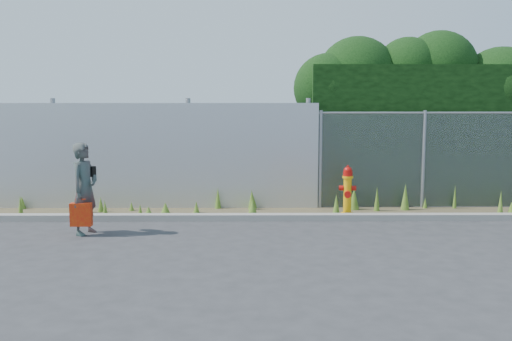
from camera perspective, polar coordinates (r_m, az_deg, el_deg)
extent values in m
plane|color=#323234|center=(9.07, 1.97, -7.38)|extent=(80.00, 80.00, 0.00)
cube|color=gray|center=(10.81, 1.58, -4.69)|extent=(16.00, 0.22, 0.12)
cube|color=#4C412B|center=(11.40, 1.48, -4.35)|extent=(16.00, 1.20, 0.01)
cone|color=#436A1F|center=(11.48, -5.99, -3.72)|extent=(0.13, 0.13, 0.24)
cone|color=#436A1F|center=(13.04, -23.57, -3.07)|extent=(0.11, 0.11, 0.20)
cone|color=#436A1F|center=(11.73, -0.43, -2.99)|extent=(0.16, 0.16, 0.43)
cone|color=#436A1F|center=(12.04, 24.16, -3.63)|extent=(0.18, 0.18, 0.31)
cone|color=#436A1F|center=(11.14, -10.70, -4.17)|extent=(0.20, 0.20, 0.23)
cone|color=#436A1F|center=(11.91, -12.34, -3.58)|extent=(0.11, 0.11, 0.19)
cone|color=#436A1F|center=(11.97, 23.26, -3.14)|extent=(0.12, 0.12, 0.52)
cone|color=#436A1F|center=(12.56, 19.26, -2.53)|extent=(0.08, 0.08, 0.51)
cone|color=#436A1F|center=(11.38, -11.51, -3.93)|extent=(0.10, 0.10, 0.24)
cone|color=#436A1F|center=(11.43, -9.05, -3.81)|extent=(0.20, 0.20, 0.24)
cone|color=#436A1F|center=(12.45, -16.62, -2.44)|extent=(0.12, 0.12, 0.54)
cone|color=#436A1F|center=(11.40, -14.86, -3.76)|extent=(0.12, 0.12, 0.33)
cone|color=#436A1F|center=(11.92, -15.26, -3.36)|extent=(0.13, 0.13, 0.31)
cone|color=#436A1F|center=(11.25, 8.03, -3.49)|extent=(0.16, 0.16, 0.43)
cone|color=#436A1F|center=(12.40, 16.55, -3.19)|extent=(0.09, 0.09, 0.23)
cone|color=#436A1F|center=(12.09, 14.70, -2.63)|extent=(0.18, 0.18, 0.55)
cone|color=#436A1F|center=(12.09, -22.49, -3.28)|extent=(0.10, 0.10, 0.40)
cone|color=#436A1F|center=(11.04, -0.35, -3.83)|extent=(0.21, 0.21, 0.35)
cone|color=#436A1F|center=(11.91, 9.77, -2.83)|extent=(0.22, 0.22, 0.47)
cone|color=#436A1F|center=(11.88, -3.83, -2.83)|extent=(0.13, 0.13, 0.45)
cone|color=#436A1F|center=(11.91, -0.31, -3.17)|extent=(0.18, 0.18, 0.29)
cone|color=#436A1F|center=(11.88, -16.96, -3.18)|extent=(0.22, 0.22, 0.42)
cone|color=#436A1F|center=(11.84, 12.00, -2.85)|extent=(0.12, 0.12, 0.51)
cone|color=#436A1F|center=(12.78, -22.36, -3.06)|extent=(0.16, 0.16, 0.27)
cube|color=#B5B7BC|center=(12.18, -14.07, 1.38)|extent=(8.50, 0.08, 2.20)
cylinder|color=gray|center=(12.64, -19.47, 1.62)|extent=(0.10, 0.10, 2.30)
cylinder|color=gray|center=(12.02, -6.75, 1.71)|extent=(0.10, 0.10, 2.30)
cylinder|color=gray|center=(12.00, 5.21, 1.73)|extent=(0.10, 0.10, 2.30)
cube|color=gray|center=(12.71, 20.93, 0.90)|extent=(6.50, 0.03, 2.00)
cylinder|color=gray|center=(12.65, 21.13, 5.41)|extent=(6.50, 0.04, 0.04)
cylinder|color=gray|center=(11.92, 6.45, 1.07)|extent=(0.07, 0.07, 2.05)
cylinder|color=gray|center=(12.36, 16.40, 1.04)|extent=(0.07, 0.07, 2.05)
cube|color=black|center=(13.71, 20.69, 3.43)|extent=(7.30, 1.60, 3.00)
sphere|color=black|center=(12.84, 7.24, 8.18)|extent=(1.54, 1.54, 1.54)
sphere|color=black|center=(13.13, 10.08, 9.15)|extent=(1.82, 1.82, 1.82)
sphere|color=black|center=(13.33, 14.92, 9.64)|extent=(1.48, 1.48, 1.48)
sphere|color=black|center=(13.64, 17.82, 9.63)|extent=(1.71, 1.71, 1.71)
sphere|color=black|center=(13.81, 21.53, 7.20)|extent=(1.53, 1.53, 1.53)
sphere|color=black|center=(13.99, 23.22, 7.57)|extent=(1.84, 1.84, 1.84)
cylinder|color=#EAA70C|center=(11.42, 9.09, -4.31)|extent=(0.25, 0.25, 0.05)
cylinder|color=#EAA70C|center=(11.36, 9.12, -2.60)|extent=(0.16, 0.16, 0.74)
cylinder|color=#EAA70C|center=(11.30, 9.16, -0.65)|extent=(0.21, 0.21, 0.04)
cylinder|color=#B20F0A|center=(11.29, 9.17, -0.34)|extent=(0.18, 0.18, 0.09)
sphere|color=#B20F0A|center=(11.28, 9.17, -0.03)|extent=(0.17, 0.17, 0.17)
cylinder|color=#B20F0A|center=(11.27, 9.18, 0.41)|extent=(0.04, 0.04, 0.04)
cylinder|color=#B20F0A|center=(11.31, 8.53, -1.75)|extent=(0.09, 0.10, 0.10)
cylinder|color=#B20F0A|center=(11.35, 9.75, -1.74)|extent=(0.09, 0.10, 0.10)
cylinder|color=#B20F0A|center=(11.22, 9.23, -2.37)|extent=(0.13, 0.11, 0.13)
imported|color=#106B62|center=(10.03, -16.76, -1.74)|extent=(0.55, 0.66, 1.55)
cube|color=red|center=(9.93, -17.09, -4.23)|extent=(0.35, 0.13, 0.39)
cylinder|color=red|center=(9.89, -17.14, -2.77)|extent=(0.17, 0.01, 0.01)
cube|color=black|center=(10.19, -16.38, -0.08)|extent=(0.24, 0.10, 0.18)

